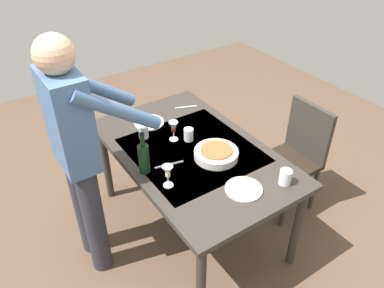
# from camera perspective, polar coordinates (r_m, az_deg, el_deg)

# --- Properties ---
(ground_plane) EXTENTS (6.00, 6.00, 0.00)m
(ground_plane) POSITION_cam_1_polar(r_m,az_deg,el_deg) (3.16, 0.00, -12.02)
(ground_plane) COLOR brown
(dining_table) EXTENTS (1.53, 0.94, 0.76)m
(dining_table) POSITION_cam_1_polar(r_m,az_deg,el_deg) (2.70, 0.00, -2.16)
(dining_table) COLOR #332D28
(dining_table) RESTS_ON ground_plane
(chair_near) EXTENTS (0.40, 0.40, 0.91)m
(chair_near) POSITION_cam_1_polar(r_m,az_deg,el_deg) (3.13, 15.50, -1.12)
(chair_near) COLOR black
(chair_near) RESTS_ON ground_plane
(person_server) EXTENTS (0.42, 0.61, 1.69)m
(person_server) POSITION_cam_1_polar(r_m,az_deg,el_deg) (2.40, -16.73, -0.89)
(person_server) COLOR #2D2D38
(person_server) RESTS_ON ground_plane
(wine_bottle) EXTENTS (0.07, 0.07, 0.30)m
(wine_bottle) POSITION_cam_1_polar(r_m,az_deg,el_deg) (2.42, -7.25, -2.04)
(wine_bottle) COLOR black
(wine_bottle) RESTS_ON dining_table
(wine_glass_left) EXTENTS (0.07, 0.07, 0.15)m
(wine_glass_left) POSITION_cam_1_polar(r_m,az_deg,el_deg) (2.30, -3.66, -4.29)
(wine_glass_left) COLOR white
(wine_glass_left) RESTS_ON dining_table
(wine_glass_right) EXTENTS (0.07, 0.07, 0.15)m
(wine_glass_right) POSITION_cam_1_polar(r_m,az_deg,el_deg) (2.70, -2.80, 2.49)
(wine_glass_right) COLOR white
(wine_glass_right) RESTS_ON dining_table
(water_cup_near_left) EXTENTS (0.07, 0.07, 0.10)m
(water_cup_near_left) POSITION_cam_1_polar(r_m,az_deg,el_deg) (2.77, -7.29, 1.84)
(water_cup_near_left) COLOR silver
(water_cup_near_left) RESTS_ON dining_table
(water_cup_near_right) EXTENTS (0.08, 0.08, 0.10)m
(water_cup_near_right) POSITION_cam_1_polar(r_m,az_deg,el_deg) (2.41, 13.85, -4.85)
(water_cup_near_right) COLOR silver
(water_cup_near_right) RESTS_ON dining_table
(water_cup_far_left) EXTENTS (0.07, 0.07, 0.09)m
(water_cup_far_left) POSITION_cam_1_polar(r_m,az_deg,el_deg) (2.73, -0.52, 1.44)
(water_cup_far_left) COLOR silver
(water_cup_far_left) RESTS_ON dining_table
(serving_bowl_pasta) EXTENTS (0.30, 0.30, 0.07)m
(serving_bowl_pasta) POSITION_cam_1_polar(r_m,az_deg,el_deg) (2.57, 3.66, -1.41)
(serving_bowl_pasta) COLOR silver
(serving_bowl_pasta) RESTS_ON dining_table
(dinner_plate_near) EXTENTS (0.23, 0.23, 0.01)m
(dinner_plate_near) POSITION_cam_1_polar(r_m,az_deg,el_deg) (2.35, 7.77, -6.74)
(dinner_plate_near) COLOR silver
(dinner_plate_near) RESTS_ON dining_table
(dinner_plate_far) EXTENTS (0.23, 0.23, 0.01)m
(dinner_plate_far) POSITION_cam_1_polar(r_m,az_deg,el_deg) (2.96, -6.44, 3.23)
(dinner_plate_far) COLOR silver
(dinner_plate_far) RESTS_ON dining_table
(table_knife) EXTENTS (0.06, 0.20, 0.00)m
(table_knife) POSITION_cam_1_polar(r_m,az_deg,el_deg) (2.52, -3.45, -3.10)
(table_knife) COLOR silver
(table_knife) RESTS_ON dining_table
(table_fork) EXTENTS (0.08, 0.17, 0.00)m
(table_fork) POSITION_cam_1_polar(r_m,az_deg,el_deg) (3.15, -0.90, 5.60)
(table_fork) COLOR silver
(table_fork) RESTS_ON dining_table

